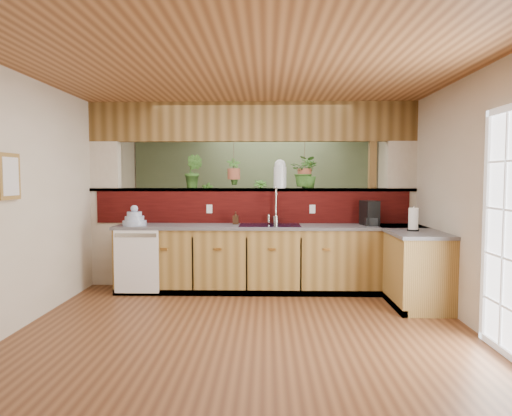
{
  "coord_description": "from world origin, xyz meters",
  "views": [
    {
      "loc": [
        0.21,
        -5.14,
        1.53
      ],
      "look_at": [
        0.07,
        0.7,
        1.15
      ],
      "focal_mm": 32.0,
      "sensor_mm": 36.0,
      "label": 1
    }
  ],
  "objects_px": {
    "coffee_maker": "(370,214)",
    "glass_jar": "(280,174)",
    "paper_towel": "(413,220)",
    "soap_dispenser": "(236,218)",
    "faucet": "(276,204)",
    "dish_stack": "(134,219)",
    "shelving_console": "(231,234)"
  },
  "relations": [
    {
      "from": "shelving_console",
      "to": "soap_dispenser",
      "type": "bearing_deg",
      "value": -72.94
    },
    {
      "from": "coffee_maker",
      "to": "glass_jar",
      "type": "height_order",
      "value": "glass_jar"
    },
    {
      "from": "soap_dispenser",
      "to": "glass_jar",
      "type": "distance_m",
      "value": 0.9
    },
    {
      "from": "coffee_maker",
      "to": "soap_dispenser",
      "type": "bearing_deg",
      "value": 165.34
    },
    {
      "from": "soap_dispenser",
      "to": "glass_jar",
      "type": "xyz_separation_m",
      "value": [
        0.62,
        0.26,
        0.61
      ]
    },
    {
      "from": "faucet",
      "to": "glass_jar",
      "type": "bearing_deg",
      "value": 73.3
    },
    {
      "from": "soap_dispenser",
      "to": "coffee_maker",
      "type": "height_order",
      "value": "coffee_maker"
    },
    {
      "from": "coffee_maker",
      "to": "shelving_console",
      "type": "xyz_separation_m",
      "value": [
        -2.04,
        2.25,
        -0.55
      ]
    },
    {
      "from": "dish_stack",
      "to": "coffee_maker",
      "type": "height_order",
      "value": "coffee_maker"
    },
    {
      "from": "coffee_maker",
      "to": "shelving_console",
      "type": "bearing_deg",
      "value": 120.51
    },
    {
      "from": "dish_stack",
      "to": "paper_towel",
      "type": "xyz_separation_m",
      "value": [
        3.53,
        -0.52,
        0.05
      ]
    },
    {
      "from": "glass_jar",
      "to": "shelving_console",
      "type": "distance_m",
      "value": 2.35
    },
    {
      "from": "soap_dispenser",
      "to": "glass_jar",
      "type": "height_order",
      "value": "glass_jar"
    },
    {
      "from": "coffee_maker",
      "to": "shelving_console",
      "type": "distance_m",
      "value": 3.09
    },
    {
      "from": "coffee_maker",
      "to": "paper_towel",
      "type": "bearing_deg",
      "value": -71.26
    },
    {
      "from": "coffee_maker",
      "to": "paper_towel",
      "type": "height_order",
      "value": "coffee_maker"
    },
    {
      "from": "coffee_maker",
      "to": "glass_jar",
      "type": "relative_size",
      "value": 0.81
    },
    {
      "from": "dish_stack",
      "to": "soap_dispenser",
      "type": "relative_size",
      "value": 1.79
    },
    {
      "from": "dish_stack",
      "to": "faucet",
      "type": "bearing_deg",
      "value": 7.47
    },
    {
      "from": "dish_stack",
      "to": "shelving_console",
      "type": "height_order",
      "value": "dish_stack"
    },
    {
      "from": "faucet",
      "to": "paper_towel",
      "type": "distance_m",
      "value": 1.82
    },
    {
      "from": "faucet",
      "to": "shelving_console",
      "type": "xyz_separation_m",
      "value": [
        -0.78,
        2.12,
        -0.68
      ]
    },
    {
      "from": "soap_dispenser",
      "to": "coffee_maker",
      "type": "xyz_separation_m",
      "value": [
        1.81,
        -0.09,
        0.06
      ]
    },
    {
      "from": "paper_towel",
      "to": "shelving_console",
      "type": "xyz_separation_m",
      "value": [
        -2.42,
        2.9,
        -0.53
      ]
    },
    {
      "from": "dish_stack",
      "to": "glass_jar",
      "type": "distance_m",
      "value": 2.1
    },
    {
      "from": "coffee_maker",
      "to": "paper_towel",
      "type": "xyz_separation_m",
      "value": [
        0.38,
        -0.64,
        -0.02
      ]
    },
    {
      "from": "coffee_maker",
      "to": "shelving_console",
      "type": "relative_size",
      "value": 0.21
    },
    {
      "from": "dish_stack",
      "to": "glass_jar",
      "type": "height_order",
      "value": "glass_jar"
    },
    {
      "from": "glass_jar",
      "to": "coffee_maker",
      "type": "bearing_deg",
      "value": -16.47
    },
    {
      "from": "dish_stack",
      "to": "coffee_maker",
      "type": "xyz_separation_m",
      "value": [
        3.15,
        0.12,
        0.07
      ]
    },
    {
      "from": "glass_jar",
      "to": "faucet",
      "type": "bearing_deg",
      "value": -106.7
    },
    {
      "from": "faucet",
      "to": "soap_dispenser",
      "type": "bearing_deg",
      "value": -176.42
    }
  ]
}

